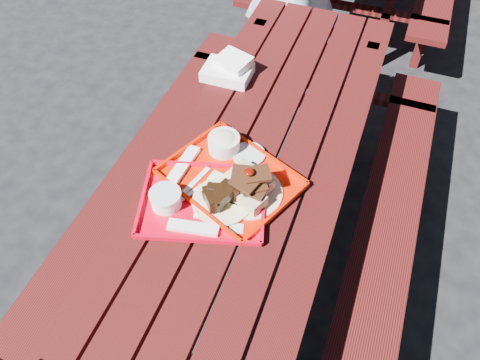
{
  "coord_description": "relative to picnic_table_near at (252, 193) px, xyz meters",
  "views": [
    {
      "loc": [
        0.38,
        -1.16,
        2.13
      ],
      "look_at": [
        0.0,
        -0.15,
        0.82
      ],
      "focal_mm": 35.0,
      "sensor_mm": 36.0,
      "label": 1
    }
  ],
  "objects": [
    {
      "name": "ground",
      "position": [
        0.0,
        0.0,
        -0.56
      ],
      "size": [
        60.0,
        60.0,
        0.0
      ],
      "primitive_type": "plane",
      "color": "black",
      "rests_on": "ground"
    },
    {
      "name": "picnic_table_near",
      "position": [
        0.0,
        0.0,
        0.0
      ],
      "size": [
        1.41,
        2.4,
        0.75
      ],
      "color": "#450D0E",
      "rests_on": "ground"
    },
    {
      "name": "white_cloth",
      "position": [
        -0.29,
        0.48,
        0.23
      ],
      "size": [
        0.22,
        0.19,
        0.09
      ],
      "color": "white",
      "rests_on": "picnic_table_near"
    },
    {
      "name": "near_tray",
      "position": [
        -0.05,
        -0.09,
        0.23
      ],
      "size": [
        0.58,
        0.52,
        0.15
      ],
      "color": "red",
      "rests_on": "picnic_table_near"
    },
    {
      "name": "far_tray",
      "position": [
        -0.11,
        -0.26,
        0.21
      ],
      "size": [
        0.53,
        0.46,
        0.08
      ],
      "color": "red",
      "rests_on": "picnic_table_near"
    }
  ]
}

